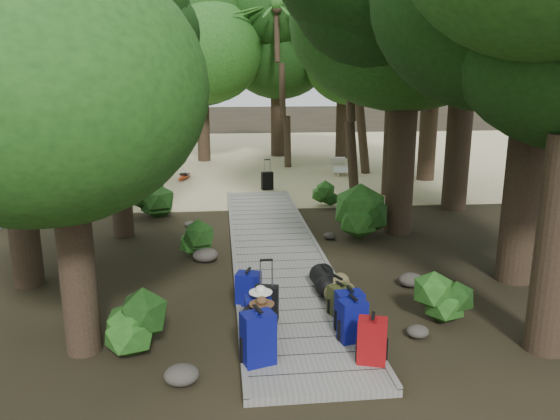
{
  "coord_description": "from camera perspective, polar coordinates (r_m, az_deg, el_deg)",
  "views": [
    {
      "loc": [
        -1.2,
        -10.88,
        3.95
      ],
      "look_at": [
        0.1,
        0.92,
        1.0
      ],
      "focal_mm": 35.0,
      "sensor_mm": 36.0,
      "label": 1
    }
  ],
  "objects": [
    {
      "name": "ground",
      "position": [
        11.64,
        0.0,
        -5.88
      ],
      "size": [
        120.0,
        120.0,
        0.0
      ],
      "primitive_type": "plane",
      "color": "#2E2617",
      "rests_on": "ground"
    },
    {
      "name": "sand_beach",
      "position": [
        27.2,
        -3.72,
        5.58
      ],
      "size": [
        40.0,
        22.0,
        0.02
      ],
      "primitive_type": "cube",
      "color": "#C3B884",
      "rests_on": "ground"
    },
    {
      "name": "boardwalk",
      "position": [
        12.56,
        -0.5,
        -4.09
      ],
      "size": [
        2.0,
        12.0,
        0.12
      ],
      "primitive_type": "cube",
      "color": "gray",
      "rests_on": "ground"
    },
    {
      "name": "backpack_left_a",
      "position": [
        7.56,
        -2.31,
        -12.98
      ],
      "size": [
        0.5,
        0.42,
        0.81
      ],
      "primitive_type": null,
      "rotation": [
        0.0,
        0.0,
        0.3
      ],
      "color": "navy",
      "rests_on": "boardwalk"
    },
    {
      "name": "backpack_left_b",
      "position": [
        7.96,
        -2.4,
        -12.08
      ],
      "size": [
        0.43,
        0.37,
        0.67
      ],
      "primitive_type": null,
      "rotation": [
        0.0,
        0.0,
        -0.37
      ],
      "color": "black",
      "rests_on": "boardwalk"
    },
    {
      "name": "backpack_left_c",
      "position": [
        8.23,
        -2.29,
        -10.97
      ],
      "size": [
        0.39,
        0.28,
        0.72
      ],
      "primitive_type": null,
      "rotation": [
        0.0,
        0.0,
        0.01
      ],
      "color": "navy",
      "rests_on": "boardwalk"
    },
    {
      "name": "backpack_left_d",
      "position": [
        9.42,
        -3.31,
        -8.0
      ],
      "size": [
        0.47,
        0.4,
        0.62
      ],
      "primitive_type": null,
      "rotation": [
        0.0,
        0.0,
        -0.29
      ],
      "color": "navy",
      "rests_on": "boardwalk"
    },
    {
      "name": "backpack_right_a",
      "position": [
        7.71,
        9.61,
        -13.1
      ],
      "size": [
        0.46,
        0.39,
        0.7
      ],
      "primitive_type": null,
      "rotation": [
        0.0,
        0.0,
        -0.32
      ],
      "color": "maroon",
      "rests_on": "boardwalk"
    },
    {
      "name": "backpack_right_b",
      "position": [
        8.23,
        7.59,
        -11.18
      ],
      "size": [
        0.43,
        0.34,
        0.7
      ],
      "primitive_type": null,
      "rotation": [
        0.0,
        0.0,
        0.2
      ],
      "color": "navy",
      "rests_on": "boardwalk"
    },
    {
      "name": "backpack_right_c",
      "position": [
        8.54,
        7.26,
        -10.24
      ],
      "size": [
        0.44,
        0.33,
        0.69
      ],
      "primitive_type": null,
      "rotation": [
        0.0,
        0.0,
        0.12
      ],
      "color": "navy",
      "rests_on": "boardwalk"
    },
    {
      "name": "backpack_right_d",
      "position": [
        9.11,
        6.24,
        -9.14
      ],
      "size": [
        0.42,
        0.36,
        0.53
      ],
      "primitive_type": null,
      "rotation": [
        0.0,
        0.0,
        0.37
      ],
      "color": "#373D19",
      "rests_on": "boardwalk"
    },
    {
      "name": "duffel_right_khaki",
      "position": [
        9.75,
        5.98,
        -8.08
      ],
      "size": [
        0.56,
        0.65,
        0.37
      ],
      "primitive_type": null,
      "rotation": [
        0.0,
        0.0,
        0.41
      ],
      "color": "olive",
      "rests_on": "boardwalk"
    },
    {
      "name": "duffel_right_black",
      "position": [
        10.03,
        4.7,
        -7.28
      ],
      "size": [
        0.48,
        0.69,
        0.41
      ],
      "primitive_type": null,
      "rotation": [
        0.0,
        0.0,
        0.11
      ],
      "color": "black",
      "rests_on": "boardwalk"
    },
    {
      "name": "suitcase_on_boardwalk",
      "position": [
        8.82,
        -1.41,
        -9.72
      ],
      "size": [
        0.41,
        0.28,
        0.58
      ],
      "primitive_type": null,
      "rotation": [
        0.0,
        0.0,
        -0.22
      ],
      "color": "black",
      "rests_on": "boardwalk"
    },
    {
      "name": "lone_suitcase_on_sand",
      "position": [
        19.18,
        -1.34,
        3.07
      ],
      "size": [
        0.43,
        0.3,
        0.62
      ],
      "primitive_type": null,
      "rotation": [
        0.0,
        0.0,
        0.19
      ],
      "color": "black",
      "rests_on": "sand_beach"
    },
    {
      "name": "hat_brown",
      "position": [
        7.81,
        -1.93,
        -9.45
      ],
      "size": [
        0.36,
        0.36,
        0.11
      ],
      "primitive_type": null,
      "color": "#51351E",
      "rests_on": "backpack_left_b"
    },
    {
      "name": "hat_white",
      "position": [
        8.07,
        -2.04,
        -8.24
      ],
      "size": [
        0.34,
        0.34,
        0.11
      ],
      "primitive_type": null,
      "color": "silver",
      "rests_on": "backpack_left_c"
    },
    {
      "name": "kayak",
      "position": [
        21.49,
        -9.98,
        3.58
      ],
      "size": [
        1.26,
        2.89,
        0.28
      ],
      "primitive_type": "ellipsoid",
      "rotation": [
        0.0,
        0.0,
        -0.23
      ],
      "color": "#9F2D0D",
      "rests_on": "sand_beach"
    },
    {
      "name": "sun_lounger",
      "position": [
        22.32,
        6.45,
        4.53
      ],
      "size": [
        1.0,
        2.04,
        0.63
      ],
      "primitive_type": null,
      "rotation": [
        0.0,
        0.0,
        -0.2
      ],
      "color": "silver",
      "rests_on": "sand_beach"
    },
    {
      "name": "tree_right_b",
      "position": [
        11.2,
        25.69,
        17.92
      ],
      "size": [
        5.58,
        5.58,
        9.96
      ],
      "primitive_type": null,
      "color": "black",
      "rests_on": "ground"
    },
    {
      "name": "tree_right_c",
      "position": [
        13.91,
        13.21,
        17.69
      ],
      "size": [
        5.71,
        5.71,
        9.88
      ],
      "primitive_type": null,
      "color": "black",
      "rests_on": "ground"
    },
    {
      "name": "tree_right_d",
      "position": [
        16.99,
        18.98,
        17.56
      ],
      "size": [
        5.71,
        5.71,
        10.46
      ],
      "primitive_type": null,
      "color": "black",
      "rests_on": "ground"
    },
    {
      "name": "tree_right_e",
      "position": [
        18.41,
        12.16,
        15.43
      ],
      "size": [
        5.02,
        5.02,
        9.04
      ],
      "primitive_type": null,
      "color": "black",
      "rests_on": "ground"
    },
    {
      "name": "tree_right_f",
      "position": [
        21.5,
        15.72,
        15.55
      ],
      "size": [
        5.31,
        5.31,
        9.48
      ],
      "primitive_type": null,
      "color": "black",
      "rests_on": "ground"
    },
    {
      "name": "tree_left_a",
      "position": [
        7.86,
        -21.86,
        10.26
      ],
      "size": [
        4.29,
        4.29,
        7.15
      ],
      "primitive_type": null,
      "color": "black",
      "rests_on": "ground"
    },
    {
      "name": "tree_left_b",
      "position": [
        11.06,
        -26.79,
        12.68
      ],
      "size": [
        4.43,
        4.43,
        7.97
      ],
      "primitive_type": null,
      "color": "black",
      "rests_on": "ground"
    },
    {
      "name": "tree_left_c",
      "position": [
        13.76,
        -17.01,
        12.25
      ],
      "size": [
        4.24,
        4.24,
        7.37
      ],
      "primitive_type": null,
      "color": "black",
      "rests_on": "ground"
    },
    {
      "name": "tree_back_a",
      "position": [
        25.74,
        -8.21,
        14.24
      ],
      "size": [
        4.79,
        4.79,
        8.29
      ],
      "primitive_type": null,
      "color": "black",
      "rests_on": "ground"
    },
    {
      "name": "tree_back_b",
      "position": [
        27.21,
        -0.22,
        16.29
      ],
      "size": [
        5.67,
        5.67,
        10.13
      ],
      "primitive_type": null,
      "color": "black",
      "rests_on": "ground"
    },
    {
      "name": "tree_back_c",
      "position": [
        26.62,
        6.71,
        14.91
      ],
      "size": [
        4.94,
        4.94,
        8.89
      ],
      "primitive_type": null,
      "color": "black",
      "rests_on": "ground"
    },
    {
      "name": "tree_back_d",
      "position": [
        25.81,
        -16.96,
        13.09
      ],
      "size": [
        4.59,
        4.59,
        7.66
      ],
      "primitive_type": null,
      "color": "black",
      "rests_on": "ground"
    },
    {
      "name": "palm_right_a",
      "position": [
        17.94,
        8.41,
        13.18
      ],
      "size": [
        4.41,
        4.41,
        7.51
      ],
      "primitive_type": null,
      "color": "#194112",
      "rests_on": "ground"
    },
    {
      "name": "palm_right_b",
      "position": [
        22.73,
        9.13,
        15.89
      ],
      "size": [
        4.96,
        4.96,
        9.58
      ],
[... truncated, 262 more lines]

